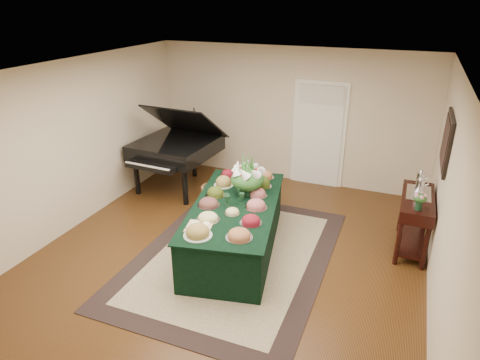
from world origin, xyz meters
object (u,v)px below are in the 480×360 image
at_px(buffet_table, 235,227).
at_px(floral_centerpiece, 247,175).
at_px(mahogany_sideboard, 416,209).
at_px(grand_piano, 176,147).

xyz_separation_m(buffet_table, floral_centerpiece, (0.04, 0.39, 0.69)).
distance_m(buffet_table, mahogany_sideboard, 2.69).
bearing_deg(mahogany_sideboard, buffet_table, -157.72).
bearing_deg(floral_centerpiece, grand_piano, 146.98).
bearing_deg(grand_piano, buffet_table, -40.85).
height_order(buffet_table, floral_centerpiece, floral_centerpiece).
height_order(buffet_table, grand_piano, grand_piano).
bearing_deg(grand_piano, floral_centerpiece, -33.02).
bearing_deg(mahogany_sideboard, floral_centerpiece, -165.61).
bearing_deg(buffet_table, floral_centerpiece, 83.93).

